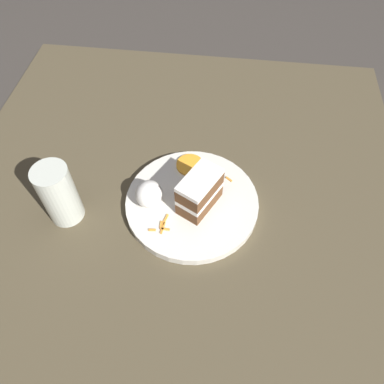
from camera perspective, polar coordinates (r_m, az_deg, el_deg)
name	(u,v)px	position (r m, az deg, el deg)	size (l,w,h in m)	color
ground_plane	(175,222)	(0.80, -2.68, -4.58)	(6.00, 6.00, 0.00)	#38332D
dining_table	(174,217)	(0.79, -2.73, -3.88)	(1.11, 0.98, 0.04)	#4C422D
plate	(192,203)	(0.77, 0.00, -1.65)	(0.27, 0.27, 0.02)	silver
cake_slice	(200,192)	(0.73, 1.17, 0.05)	(0.11, 0.09, 0.08)	brown
cream_dollop	(149,194)	(0.75, -6.60, -0.29)	(0.06, 0.05, 0.05)	white
orange_garnish	(190,165)	(0.82, -0.31, 4.17)	(0.06, 0.06, 0.01)	orange
carrot_shreds_scatter	(177,210)	(0.75, -2.28, -2.79)	(0.20, 0.15, 0.00)	orange
drinking_glass	(60,197)	(0.76, -19.43, -0.73)	(0.07, 0.07, 0.14)	beige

